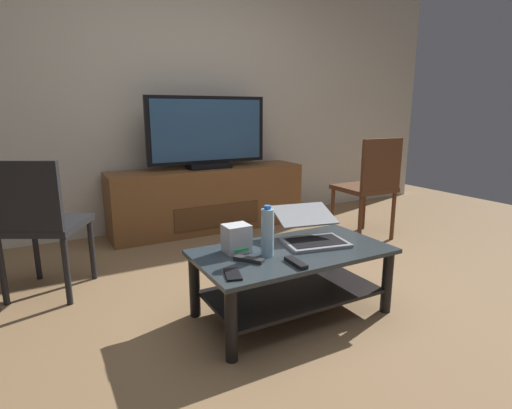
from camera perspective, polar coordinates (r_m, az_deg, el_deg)
The scene contains 13 objects.
ground_plane at distance 2.41m, azimuth 6.98°, elevation -15.04°, with size 7.68×7.68×0.00m, color olive.
back_wall at distance 4.10m, azimuth -11.18°, elevation 16.59°, with size 6.40×0.12×2.80m, color beige.
coffee_table at distance 2.29m, azimuth 5.14°, elevation -9.26°, with size 1.08×0.58×0.39m.
media_cabinet at distance 3.94m, azimuth -6.71°, elevation 0.81°, with size 1.88×0.44×0.60m.
television at distance 3.83m, azimuth -6.83°, elevation 9.87°, with size 1.16×0.20×0.67m.
dining_chair at distance 3.69m, azimuth 15.91°, elevation 2.95°, with size 0.45×0.45×0.91m.
side_chair at distance 2.75m, azimuth -28.46°, elevation -1.96°, with size 0.60×0.60×0.87m.
laptop at distance 2.39m, azimuth 7.75°, elevation -3.74°, with size 0.42×0.46×0.18m.
router_box at distance 2.19m, azimuth -2.78°, elevation -4.81°, with size 0.14×0.12×0.15m.
water_bottle_near at distance 2.11m, azimuth 1.63°, elevation -3.94°, with size 0.07×0.07×0.27m.
cell_phone at distance 1.91m, azimuth -3.31°, elevation -9.85°, with size 0.07×0.14×0.01m, color black.
tv_remote at distance 2.04m, azimuth 5.66°, elevation -8.20°, with size 0.04×0.16×0.02m, color black.
soundbar_remote at distance 2.08m, azimuth -1.06°, elevation -7.74°, with size 0.04×0.16×0.02m, color #2D2D30.
Camera 1 is at (-1.26, -1.72, 1.14)m, focal length 28.22 mm.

